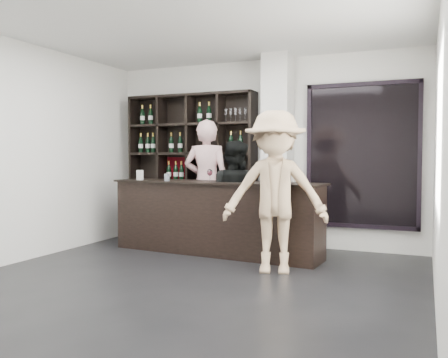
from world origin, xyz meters
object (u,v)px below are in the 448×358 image
at_px(tasting_counter, 215,217).
at_px(taster_black, 234,198).
at_px(customer, 275,192).
at_px(taster_pink, 207,183).
at_px(wine_shelf, 191,168).

xyz_separation_m(tasting_counter, taster_black, (0.25, 0.10, 0.29)).
relative_size(taster_black, customer, 0.83).
bearing_deg(taster_pink, customer, 129.72).
xyz_separation_m(wine_shelf, tasting_counter, (0.80, -0.82, -0.68)).
bearing_deg(wine_shelf, tasting_counter, -45.53).
xyz_separation_m(taster_pink, customer, (1.47, -1.21, -0.01)).
height_order(tasting_counter, taster_pink, taster_pink).
relative_size(wine_shelf, tasting_counter, 0.76).
bearing_deg(taster_pink, tasting_counter, 115.39).
xyz_separation_m(wine_shelf, taster_pink, (0.43, -0.31, -0.23)).
xyz_separation_m(tasting_counter, customer, (1.10, -0.71, 0.45)).
height_order(tasting_counter, taster_black, taster_black).
bearing_deg(wine_shelf, taster_black, -34.25).
relative_size(tasting_counter, taster_black, 1.95).
bearing_deg(taster_black, taster_pink, -27.92).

